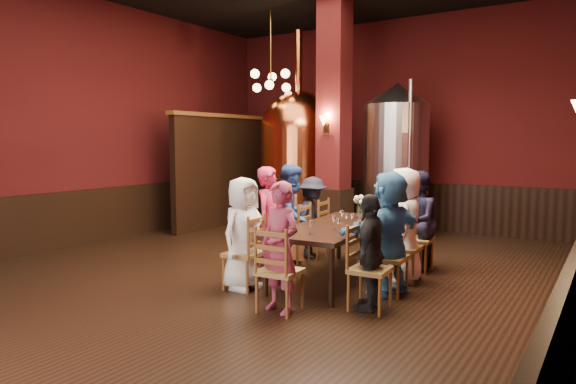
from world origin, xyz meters
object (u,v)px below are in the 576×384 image
Objects in this scene: person_0 at (243,233)px; rose_vase at (360,203)px; dining_table at (336,229)px; steel_vessel at (396,161)px; copper_kettle at (298,159)px; person_1 at (270,222)px; person_2 at (293,216)px.

person_0 is 4.10× the size of rose_vase.
dining_table is 3.53m from steel_vessel.
rose_vase is (2.49, -2.30, -0.54)m from copper_kettle.
copper_kettle is (-1.66, 3.42, 0.75)m from person_1.
person_0 is 0.48× the size of steel_vessel.
person_1 is 0.66m from person_2.
person_2 is 3.29m from copper_kettle.
person_2 is at bearing -0.71° from person_1.
person_0 is at bearing 179.29° from person_1.
rose_vase is at bearing -42.63° from copper_kettle.
person_2 is (-0.87, 0.27, 0.08)m from dining_table.
person_0 reaches higher than rose_vase.
person_1 is at bearing 8.31° from person_0.
person_1 reaches higher than person_0.
rose_vase is (0.48, -2.66, -0.52)m from steel_vessel.
dining_table is 1.72× the size of person_0.
copper_kettle is 1.38× the size of steel_vessel.
copper_kettle is 11.87× the size of rose_vase.
person_1 is 3.88m from steel_vessel.
dining_table is 0.82× the size of steel_vessel.
person_0 is 0.35× the size of copper_kettle.
steel_vessel is (2.01, 0.37, -0.01)m from copper_kettle.
person_1 is at bearing -95.38° from steel_vessel.
steel_vessel is at bearing 0.19° from person_0.
steel_vessel is 8.58× the size of rose_vase.
rose_vase is (0.88, 0.47, 0.21)m from person_2.
person_0 is 0.67m from person_1.
person_1 is at bearing 178.68° from person_2.
dining_table is at bearing -82.19° from steel_vessel.
dining_table is 7.05× the size of rose_vase.
copper_kettle is at bearing 24.70° from person_2.
person_1 reaches higher than rose_vase.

